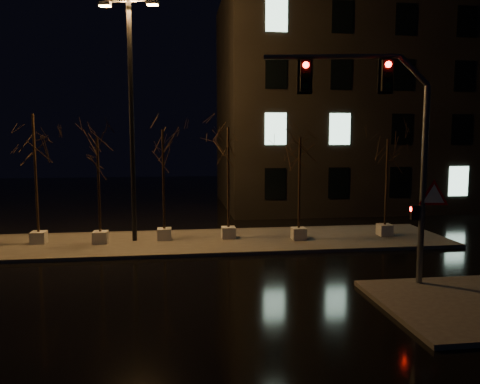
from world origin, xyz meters
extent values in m
plane|color=black|center=(0.00, 0.00, 0.00)|extent=(90.00, 90.00, 0.00)
cube|color=#494741|center=(0.00, 6.00, 0.07)|extent=(22.00, 5.00, 0.15)
cube|color=black|center=(14.00, 18.00, 7.50)|extent=(25.00, 12.00, 15.00)
cube|color=beige|center=(-8.23, 6.34, 0.43)|extent=(0.65, 0.65, 0.55)
cylinder|color=black|center=(-8.23, 6.34, 3.36)|extent=(0.11, 0.11, 5.32)
cube|color=beige|center=(-5.44, 6.01, 0.43)|extent=(0.65, 0.65, 0.55)
cylinder|color=black|center=(-5.44, 6.01, 2.84)|extent=(0.11, 0.11, 4.28)
cube|color=beige|center=(-2.54, 6.35, 0.43)|extent=(0.65, 0.65, 0.55)
cylinder|color=black|center=(-2.54, 6.35, 3.03)|extent=(0.11, 0.11, 4.65)
cube|color=beige|center=(0.51, 6.28, 0.43)|extent=(0.65, 0.65, 0.55)
cylinder|color=black|center=(0.51, 6.28, 3.08)|extent=(0.11, 0.11, 4.75)
cube|color=beige|center=(3.81, 5.63, 0.43)|extent=(0.65, 0.65, 0.55)
cylinder|color=black|center=(3.81, 5.63, 2.86)|extent=(0.11, 0.11, 4.31)
cube|color=beige|center=(8.28, 5.92, 0.43)|extent=(0.65, 0.65, 0.55)
cylinder|color=black|center=(8.28, 5.92, 2.79)|extent=(0.11, 0.11, 4.19)
cylinder|color=#55585D|center=(6.06, -1.50, 3.39)|extent=(0.19, 0.19, 6.48)
cylinder|color=#55585D|center=(3.04, -0.96, 7.54)|extent=(4.28, 0.91, 0.15)
cube|color=black|center=(4.78, -1.27, 6.94)|extent=(0.36, 0.29, 0.97)
cube|color=black|center=(2.23, -0.81, 6.94)|extent=(0.36, 0.29, 0.97)
cube|color=black|center=(5.83, -1.46, 2.53)|extent=(0.27, 0.23, 0.49)
cone|color=red|center=(6.37, -1.61, 3.07)|extent=(1.11, 0.23, 1.12)
sphere|color=#FF0C07|center=(6.06, -1.50, 7.27)|extent=(0.19, 0.19, 0.19)
cylinder|color=black|center=(-3.93, 6.38, 5.59)|extent=(0.22, 0.22, 10.89)
cylinder|color=black|center=(-3.93, 6.38, 11.04)|extent=(2.36, 0.63, 0.11)
cube|color=#FA9F32|center=(-4.99, 6.62, 10.87)|extent=(0.60, 0.42, 0.22)
cube|color=#FA9F32|center=(-2.87, 6.15, 10.87)|extent=(0.60, 0.42, 0.22)
camera|label=1|loc=(-1.90, -15.73, 4.96)|focal=35.00mm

